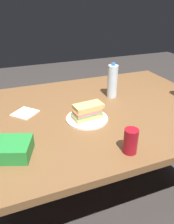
{
  "coord_description": "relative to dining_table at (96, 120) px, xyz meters",
  "views": [
    {
      "loc": [
        -0.51,
        -1.16,
        1.42
      ],
      "look_at": [
        -0.1,
        -0.11,
        0.83
      ],
      "focal_mm": 35.22,
      "sensor_mm": 36.0,
      "label": 1
    }
  ],
  "objects": [
    {
      "name": "water_bottle_tall",
      "position": [
        0.18,
        0.14,
        0.2
      ],
      "size": [
        0.07,
        0.07,
        0.25
      ],
      "color": "silver",
      "rests_on": "dining_table"
    },
    {
      "name": "paper_napkin",
      "position": [
        -0.44,
        0.1,
        0.09
      ],
      "size": [
        0.18,
        0.18,
        0.01
      ],
      "primitive_type": "cube",
      "rotation": [
        0.0,
        0.0,
        2.33
      ],
      "color": "white",
      "rests_on": "dining_table"
    },
    {
      "name": "sandwich",
      "position": [
        -0.1,
        -0.11,
        0.14
      ],
      "size": [
        0.19,
        0.12,
        0.08
      ],
      "color": "#DBB26B",
      "rests_on": "paper_plate"
    },
    {
      "name": "chip_bag",
      "position": [
        -0.57,
        -0.28,
        0.12
      ],
      "size": [
        0.27,
        0.22,
        0.07
      ],
      "primitive_type": "cube",
      "rotation": [
        0.0,
        0.0,
        5.93
      ],
      "color": "#268C38",
      "rests_on": "dining_table"
    },
    {
      "name": "paper_plate",
      "position": [
        -0.1,
        -0.11,
        0.09
      ],
      "size": [
        0.25,
        0.25,
        0.01
      ],
      "primitive_type": "cylinder",
      "color": "white",
      "rests_on": "dining_table"
    },
    {
      "name": "soda_can_red",
      "position": [
        -0.03,
        -0.47,
        0.14
      ],
      "size": [
        0.07,
        0.07,
        0.12
      ],
      "primitive_type": "cylinder",
      "color": "maroon",
      "rests_on": "dining_table"
    },
    {
      "name": "ground_plane",
      "position": [
        0.0,
        0.0,
        -0.7
      ],
      "size": [
        8.0,
        8.0,
        0.0
      ],
      "primitive_type": "plane",
      "color": "#383330"
    },
    {
      "name": "dining_table",
      "position": [
        0.0,
        0.0,
        0.0
      ],
      "size": [
        1.61,
        1.15,
        0.78
      ],
      "color": "brown",
      "rests_on": "ground_plane"
    }
  ]
}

